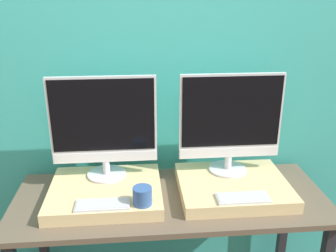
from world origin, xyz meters
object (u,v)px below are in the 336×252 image
(monitor_right, at_px, (231,121))
(monitor_left, at_px, (104,125))
(mug, at_px, (142,196))
(keyboard_left, at_px, (103,205))
(keyboard_right, at_px, (243,198))

(monitor_right, bearing_deg, monitor_left, 180.00)
(monitor_right, bearing_deg, mug, -147.83)
(monitor_left, distance_m, mug, 0.45)
(keyboard_left, relative_size, mug, 2.82)
(keyboard_left, bearing_deg, keyboard_right, 0.00)
(monitor_left, xyz_separation_m, keyboard_right, (0.69, -0.31, -0.29))
(mug, bearing_deg, monitor_right, 32.17)
(monitor_left, distance_m, keyboard_left, 0.43)
(keyboard_left, distance_m, monitor_right, 0.81)
(mug, relative_size, keyboard_right, 0.35)
(keyboard_right, bearing_deg, monitor_left, 155.61)
(keyboard_left, distance_m, keyboard_right, 0.69)
(monitor_right, height_order, keyboard_right, monitor_right)
(mug, xyz_separation_m, keyboard_right, (0.50, 0.00, -0.04))
(monitor_left, distance_m, keyboard_right, 0.81)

